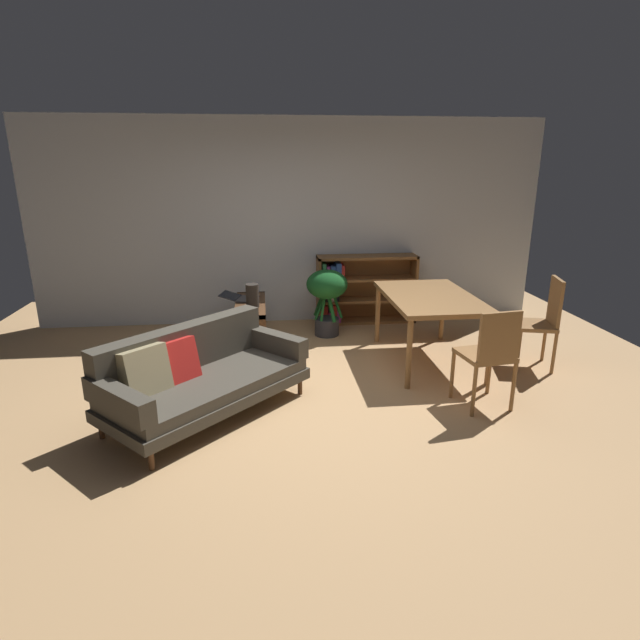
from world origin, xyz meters
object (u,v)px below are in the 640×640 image
object	(u,v)px
media_console	(251,324)
fabric_couch	(198,374)
open_laptop	(241,298)
bookshelf	(359,289)
potted_floor_plant	(327,292)
dining_chair_near	(490,352)
desk_speaker	(252,296)
dining_table	(430,301)
dining_chair_far	(543,318)

from	to	relation	value
media_console	fabric_couch	bearing A→B (deg)	-103.43
open_laptop	fabric_couch	bearing A→B (deg)	-99.04
bookshelf	fabric_couch	bearing A→B (deg)	-126.71
potted_floor_plant	dining_chair_near	xyz separation A→B (m)	(1.16, -2.19, -0.03)
desk_speaker	dining_table	size ratio (longest dim) A/B	0.18
open_laptop	potted_floor_plant	bearing A→B (deg)	1.16
dining_table	bookshelf	distance (m)	1.66
dining_chair_near	bookshelf	distance (m)	2.82
media_console	potted_floor_plant	size ratio (longest dim) A/B	1.33
potted_floor_plant	bookshelf	size ratio (longest dim) A/B	0.63
fabric_couch	media_console	world-z (taller)	fabric_couch
dining_table	bookshelf	world-z (taller)	bookshelf
fabric_couch	open_laptop	xyz separation A→B (m)	(0.31, 1.97, 0.16)
desk_speaker	potted_floor_plant	bearing A→B (deg)	22.21
dining_table	dining_chair_near	xyz separation A→B (m)	(0.17, -1.18, -0.15)
media_console	dining_chair_far	distance (m)	3.31
desk_speaker	dining_chair_near	distance (m)	2.77
dining_chair_near	dining_chair_far	bearing A→B (deg)	41.84
dining_table	bookshelf	xyz separation A→B (m)	(-0.48, 1.57, -0.23)
dining_chair_near	potted_floor_plant	bearing A→B (deg)	117.97
dining_chair_near	dining_chair_far	size ratio (longest dim) A/B	0.95
fabric_couch	dining_chair_far	world-z (taller)	dining_chair_far
fabric_couch	bookshelf	world-z (taller)	bookshelf
fabric_couch	dining_table	distance (m)	2.59
open_laptop	bookshelf	world-z (taller)	bookshelf
potted_floor_plant	dining_chair_far	size ratio (longest dim) A/B	0.86
media_console	bookshelf	size ratio (longest dim) A/B	0.83
open_laptop	potted_floor_plant	world-z (taller)	potted_floor_plant
dining_table	dining_chair_near	bearing A→B (deg)	-81.81
open_laptop	dining_table	xyz separation A→B (m)	(2.07, -1.00, 0.16)
dining_table	fabric_couch	bearing A→B (deg)	-157.69
dining_table	dining_chair_near	distance (m)	1.20
dining_table	dining_chair_far	world-z (taller)	dining_chair_far
media_console	potted_floor_plant	distance (m)	1.03
open_laptop	potted_floor_plant	xyz separation A→B (m)	(1.07, 0.02, 0.03)
media_console	desk_speaker	bearing A→B (deg)	-78.75
potted_floor_plant	dining_chair_near	world-z (taller)	dining_chair_near
fabric_couch	potted_floor_plant	world-z (taller)	potted_floor_plant
desk_speaker	dining_chair_far	size ratio (longest dim) A/B	0.28
desk_speaker	bookshelf	distance (m)	1.72
dining_table	bookshelf	size ratio (longest dim) A/B	1.09
media_console	dining_table	size ratio (longest dim) A/B	0.76
media_console	desk_speaker	size ratio (longest dim) A/B	4.13
media_console	dining_chair_near	world-z (taller)	dining_chair_near
fabric_couch	dining_chair_near	distance (m)	2.56
bookshelf	open_laptop	bearing A→B (deg)	-160.09
media_console	dining_chair_far	world-z (taller)	dining_chair_far
bookshelf	media_console	bearing A→B (deg)	-152.76
potted_floor_plant	dining_table	world-z (taller)	potted_floor_plant
dining_table	dining_chair_far	size ratio (longest dim) A/B	1.51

